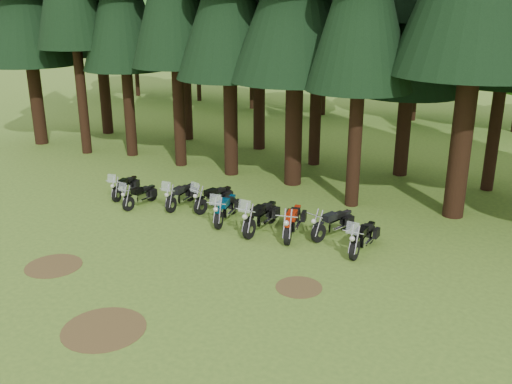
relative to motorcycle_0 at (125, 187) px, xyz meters
The scene contains 18 objects.
ground 7.00m from the motorcycle_0, 38.24° to the right, with size 120.00×120.00×0.00m, color #476C24.
decid_0 27.28m from the motorcycle_0, 128.43° to the left, with size 8.00×7.78×10.00m.
decid_1 24.48m from the motorcycle_0, 116.09° to the left, with size 7.91×7.69×9.88m.
decid_2 21.52m from the motorcycle_0, 103.60° to the left, with size 6.72×6.53×8.40m.
decid_3 21.22m from the motorcycle_0, 87.87° to the left, with size 6.12×5.95×7.65m.
decid_4 23.44m from the motorcycle_0, 72.19° to the left, with size 5.93×5.76×7.41m.
dirt_patch_0 6.81m from the motorcycle_0, 68.53° to the right, with size 1.80×1.80×0.01m, color #4C3D1E.
dirt_patch_1 10.70m from the motorcycle_0, 20.95° to the right, with size 1.40×1.40×0.01m, color #4C3D1E.
dirt_patch_2 10.56m from the motorcycle_0, 52.07° to the right, with size 2.20×2.20×0.01m, color #4C3D1E.
motorcycle_0 is the anchor object (origin of this frame).
motorcycle_1 1.44m from the motorcycle_0, 24.39° to the right, with size 0.41×2.01×1.27m.
motorcycle_2 2.84m from the motorcycle_0, ahead, with size 0.46×2.18×1.37m.
motorcycle_3 4.23m from the motorcycle_0, ahead, with size 0.71×2.22×1.40m.
motorcycle_4 5.31m from the motorcycle_0, ahead, with size 0.79×2.31×1.45m.
motorcycle_5 6.94m from the motorcycle_0, ahead, with size 0.46×2.46×1.55m.
motorcycle_6 8.15m from the motorcycle_0, ahead, with size 0.72×2.36×0.97m.
motorcycle_7 9.44m from the motorcycle_0, ahead, with size 0.82×2.16×0.91m.
motorcycle_8 10.81m from the motorcycle_0, ahead, with size 0.42×2.26×1.43m.
Camera 1 is at (10.65, -13.36, 8.17)m, focal length 40.00 mm.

